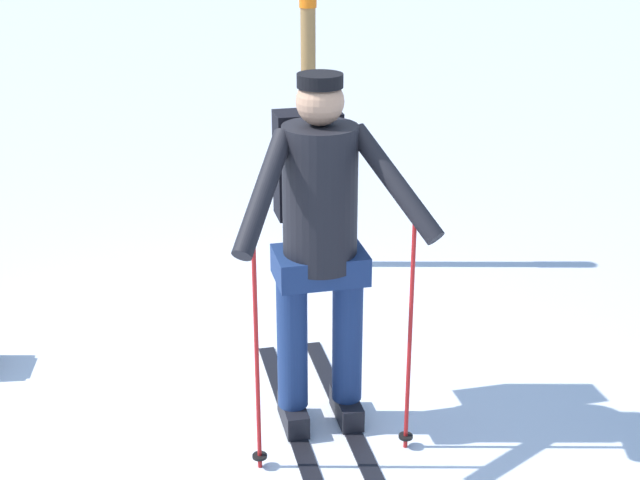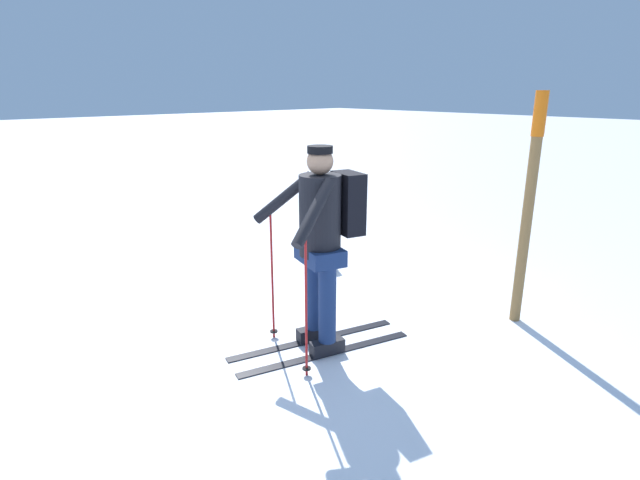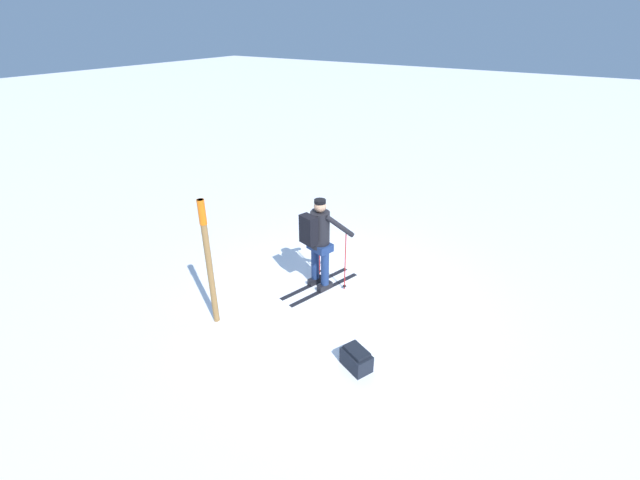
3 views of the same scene
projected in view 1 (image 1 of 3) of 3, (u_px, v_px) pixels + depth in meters
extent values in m
plane|color=white|center=(244.00, 431.00, 4.47)|extent=(80.00, 80.00, 0.00)
cube|color=black|center=(346.00, 418.00, 4.57)|extent=(1.60, 0.54, 0.01)
cube|color=black|center=(346.00, 407.00, 4.54)|extent=(0.32, 0.19, 0.12)
cylinder|color=navy|center=(347.00, 332.00, 4.38)|extent=(0.15, 0.15, 0.75)
cube|color=black|center=(293.00, 425.00, 4.51)|extent=(1.60, 0.54, 0.01)
cube|color=black|center=(293.00, 414.00, 4.48)|extent=(0.32, 0.19, 0.12)
cylinder|color=navy|center=(292.00, 338.00, 4.32)|extent=(0.15, 0.15, 0.75)
cube|color=navy|center=(320.00, 265.00, 4.21)|extent=(0.40, 0.49, 0.14)
cylinder|color=black|center=(320.00, 197.00, 4.09)|extent=(0.35, 0.35, 0.68)
sphere|color=tan|center=(320.00, 102.00, 3.92)|extent=(0.22, 0.22, 0.22)
cylinder|color=black|center=(320.00, 80.00, 3.88)|extent=(0.21, 0.21, 0.06)
cube|color=black|center=(308.00, 164.00, 4.30)|extent=(0.26, 0.35, 0.52)
cylinder|color=red|center=(410.00, 335.00, 4.11)|extent=(0.02, 0.02, 1.23)
cylinder|color=black|center=(406.00, 436.00, 4.32)|extent=(0.07, 0.07, 0.01)
cylinder|color=black|center=(395.00, 183.00, 3.92)|extent=(0.54, 0.24, 0.46)
cylinder|color=red|center=(257.00, 352.00, 3.96)|extent=(0.02, 0.02, 1.23)
cylinder|color=black|center=(260.00, 456.00, 4.17)|extent=(0.07, 0.07, 0.01)
cylinder|color=black|center=(263.00, 193.00, 3.80)|extent=(0.42, 0.46, 0.46)
cylinder|color=olive|center=(308.00, 114.00, 6.01)|extent=(0.10, 0.10, 2.20)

